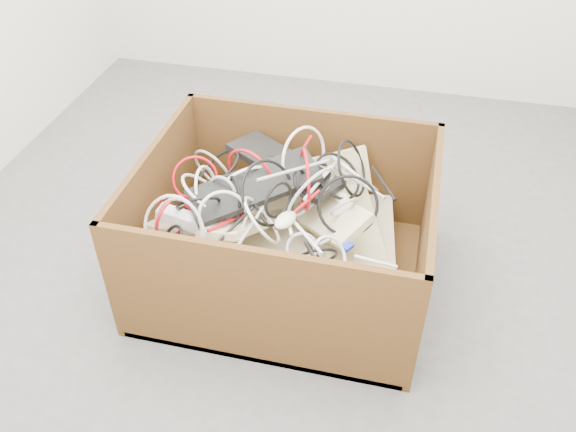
% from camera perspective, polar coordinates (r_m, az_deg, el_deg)
% --- Properties ---
extents(ground, '(3.00, 3.00, 0.00)m').
position_cam_1_polar(ground, '(2.65, -0.42, -2.01)').
color(ground, '#4E4F51').
rests_on(ground, ground).
extents(cardboard_box, '(1.06, 0.88, 0.53)m').
position_cam_1_polar(cardboard_box, '(2.38, -0.43, -3.15)').
color(cardboard_box, '#422910').
rests_on(cardboard_box, ground).
extents(keyboard_pile, '(1.04, 0.80, 0.42)m').
position_cam_1_polar(keyboard_pile, '(2.31, 0.07, -0.29)').
color(keyboard_pile, beige).
rests_on(keyboard_pile, cardboard_box).
extents(mice_scatter, '(0.61, 0.59, 0.16)m').
position_cam_1_polar(mice_scatter, '(2.24, -1.84, 0.97)').
color(mice_scatter, beige).
rests_on(mice_scatter, keyboard_pile).
extents(power_strip_left, '(0.23, 0.31, 0.13)m').
position_cam_1_polar(power_strip_left, '(2.27, -4.28, 0.94)').
color(power_strip_left, white).
rests_on(power_strip_left, keyboard_pile).
extents(power_strip_right, '(0.31, 0.08, 0.10)m').
position_cam_1_polar(power_strip_right, '(2.21, -8.40, -0.75)').
color(power_strip_right, white).
rests_on(power_strip_right, keyboard_pile).
extents(vga_plug, '(0.06, 0.06, 0.03)m').
position_cam_1_polar(vga_plug, '(2.12, 5.42, -2.71)').
color(vga_plug, '#0C1ABD').
rests_on(vga_plug, keyboard_pile).
extents(cable_tangle, '(0.95, 0.75, 0.48)m').
position_cam_1_polar(cable_tangle, '(2.23, -2.65, 1.79)').
color(cable_tangle, black).
rests_on(cable_tangle, keyboard_pile).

